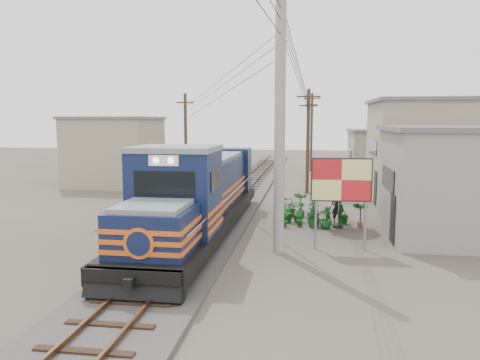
% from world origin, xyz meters
% --- Properties ---
extents(ground, '(120.00, 120.00, 0.00)m').
position_xyz_m(ground, '(0.00, 0.00, 0.00)').
color(ground, '#473F35').
rests_on(ground, ground).
extents(ballast, '(3.60, 70.00, 0.16)m').
position_xyz_m(ballast, '(0.00, 10.00, 0.08)').
color(ballast, '#595651').
rests_on(ballast, ground).
extents(track, '(1.15, 70.00, 0.12)m').
position_xyz_m(track, '(0.00, 10.00, 0.26)').
color(track, '#51331E').
rests_on(track, ground).
extents(locomotive, '(2.91, 15.84, 3.92)m').
position_xyz_m(locomotive, '(0.00, 1.51, 1.72)').
color(locomotive, black).
rests_on(locomotive, ground).
extents(utility_pole_main, '(0.40, 0.40, 10.00)m').
position_xyz_m(utility_pole_main, '(3.50, -0.50, 5.00)').
color(utility_pole_main, '#9E9B93').
rests_on(utility_pole_main, ground).
extents(wooden_pole_mid, '(1.60, 0.24, 7.00)m').
position_xyz_m(wooden_pole_mid, '(4.50, 14.00, 3.68)').
color(wooden_pole_mid, '#4C3826').
rests_on(wooden_pole_mid, ground).
extents(wooden_pole_far, '(1.60, 0.24, 7.50)m').
position_xyz_m(wooden_pole_far, '(4.80, 28.00, 3.93)').
color(wooden_pole_far, '#4C3826').
rests_on(wooden_pole_far, ground).
extents(wooden_pole_left, '(1.60, 0.24, 7.00)m').
position_xyz_m(wooden_pole_left, '(-5.00, 18.00, 3.68)').
color(wooden_pole_left, '#4C3826').
rests_on(wooden_pole_left, ground).
extents(power_lines, '(9.65, 19.00, 3.30)m').
position_xyz_m(power_lines, '(-0.14, 8.49, 7.56)').
color(power_lines, black).
rests_on(power_lines, ground).
extents(shophouse_front, '(7.35, 6.30, 4.70)m').
position_xyz_m(shophouse_front, '(11.50, 3.00, 2.36)').
color(shophouse_front, gray).
rests_on(shophouse_front, ground).
extents(shophouse_mid, '(8.40, 7.35, 6.20)m').
position_xyz_m(shophouse_mid, '(12.50, 12.00, 3.11)').
color(shophouse_mid, tan).
rests_on(shophouse_mid, ground).
extents(shophouse_back, '(6.30, 6.30, 4.20)m').
position_xyz_m(shophouse_back, '(11.00, 22.00, 2.11)').
color(shophouse_back, gray).
rests_on(shophouse_back, ground).
extents(shophouse_left, '(6.30, 6.30, 5.20)m').
position_xyz_m(shophouse_left, '(-10.00, 16.00, 2.61)').
color(shophouse_left, tan).
rests_on(shophouse_left, ground).
extents(billboard, '(2.30, 0.23, 3.55)m').
position_xyz_m(billboard, '(5.82, 0.22, 2.62)').
color(billboard, '#99999E').
rests_on(billboard, ground).
extents(market_umbrella, '(2.83, 2.83, 2.53)m').
position_xyz_m(market_umbrella, '(5.98, 3.96, 2.22)').
color(market_umbrella, black).
rests_on(market_umbrella, ground).
extents(vendor, '(0.63, 0.51, 1.49)m').
position_xyz_m(vendor, '(5.97, 5.01, 0.75)').
color(vendor, black).
rests_on(vendor, ground).
extents(plant_nursery, '(3.41, 3.25, 1.13)m').
position_xyz_m(plant_nursery, '(4.55, 4.74, 0.48)').
color(plant_nursery, '#17531E').
rests_on(plant_nursery, ground).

